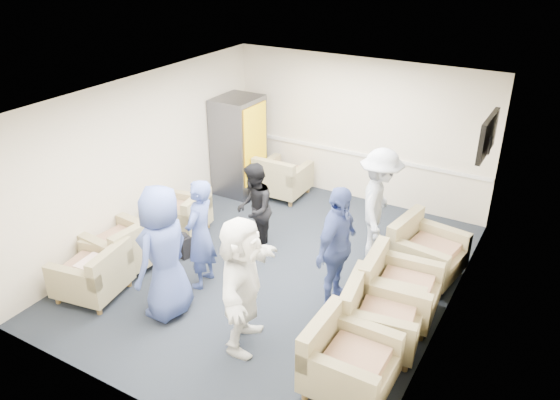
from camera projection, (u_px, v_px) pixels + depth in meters
The scene contains 25 objects.
floor at pixel (277, 270), 8.35m from camera, with size 6.00×6.00×0.00m, color black.
ceiling at pixel (276, 97), 7.16m from camera, with size 6.00×6.00×0.00m, color silver.
back_wall at pixel (358, 131), 10.09m from camera, with size 5.00×0.02×2.70m, color beige.
front_wall at pixel (124, 301), 5.43m from camera, with size 5.00×0.02×2.70m, color beige.
left_wall at pixel (144, 158), 8.88m from camera, with size 0.02×6.00×2.70m, color beige.
right_wall at pixel (453, 234), 6.64m from camera, with size 0.02×6.00×2.70m, color beige.
chair_rail at pixel (356, 154), 10.27m from camera, with size 4.98×0.04×0.06m, color silver.
tv at pixel (488, 136), 7.76m from camera, with size 0.10×1.00×0.58m.
armchair_left_near at pixel (95, 275), 7.62m from camera, with size 0.98×0.98×0.68m.
armchair_left_mid at pixel (124, 249), 8.21m from camera, with size 0.97×0.97×0.72m.
armchair_left_far at pixel (183, 217), 9.22m from camera, with size 0.94×0.94×0.66m.
armchair_right_near at pixel (345, 363), 6.04m from camera, with size 0.91×0.91×0.73m.
armchair_right_midnear at pixel (377, 318), 6.73m from camera, with size 1.04×1.04×0.73m.
armchair_right_midfar at pixel (396, 290), 7.24m from camera, with size 1.01×1.01×0.75m.
armchair_right_far at pixel (423, 253), 8.08m from camera, with size 1.07×1.07×0.75m.
armchair_corner at pixel (281, 179), 10.54m from camera, with size 0.90×0.90×0.71m.
vending_machine at pixel (239, 145), 10.54m from camera, with size 0.77×0.90×1.89m.
backpack at pixel (183, 244), 8.62m from camera, with size 0.29×0.24×0.43m.
pillow at pixel (92, 265), 7.55m from camera, with size 0.41×0.31×0.12m, color white.
person_front_left at pixel (164, 253), 7.03m from camera, with size 0.91×0.59×1.86m, color #3A4C8D.
person_mid_left at pixel (200, 234), 7.68m from camera, with size 0.60×0.39×1.65m, color #3A4C8D.
person_back_left at pixel (254, 209), 8.55m from camera, with size 0.73×0.57×1.50m, color black.
person_back_right at pixel (379, 204), 8.37m from camera, with size 1.16×0.66×1.79m, color silver.
person_mid_right at pixel (337, 247), 7.26m from camera, with size 1.03×0.43×1.75m, color #3A4C8D.
person_front_right at pixel (242, 284), 6.49m from camera, with size 1.63×0.52×1.76m, color white.
Camera 1 is at (3.56, -6.06, 4.64)m, focal length 35.00 mm.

